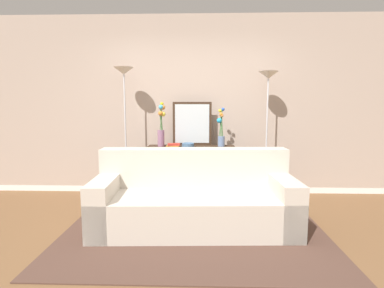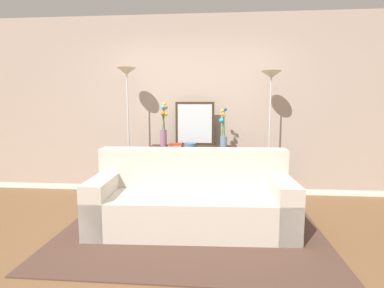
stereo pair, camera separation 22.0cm
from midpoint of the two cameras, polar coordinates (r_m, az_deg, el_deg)
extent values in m
cube|color=brown|center=(3.30, -1.25, -18.14)|extent=(16.00, 16.00, 0.02)
cube|color=white|center=(5.09, 1.16, -8.17)|extent=(12.00, 0.15, 0.09)
cube|color=#B29E8E|center=(4.90, 1.20, 7.57)|extent=(12.00, 0.14, 2.67)
cube|color=#51382D|center=(3.54, 1.63, -15.99)|extent=(2.87, 2.06, 0.01)
cube|color=beige|center=(3.56, 1.74, -12.33)|extent=(2.27, 0.99, 0.42)
cube|color=beige|center=(3.75, 1.84, -4.33)|extent=(2.24, 0.35, 0.46)
cube|color=beige|center=(3.68, -14.20, -10.41)|extent=(0.28, 0.90, 0.60)
cube|color=beige|center=(3.66, 17.82, -10.67)|extent=(0.28, 0.90, 0.60)
cube|color=#382619|center=(4.57, 1.63, -0.59)|extent=(1.29, 0.33, 0.03)
cube|color=#382619|center=(4.70, 1.60, -8.22)|extent=(1.19, 0.28, 0.01)
cube|color=#382619|center=(4.59, -6.29, -5.63)|extent=(0.05, 0.05, 0.76)
cube|color=#382619|center=(4.51, 9.42, -5.90)|extent=(0.05, 0.05, 0.76)
cube|color=#382619|center=(4.85, -5.64, -4.89)|extent=(0.05, 0.05, 0.76)
cube|color=#382619|center=(4.79, 9.17, -5.13)|extent=(0.05, 0.05, 0.76)
cylinder|color=silver|center=(4.81, -10.08, -9.67)|extent=(0.26, 0.26, 0.02)
cylinder|color=silver|center=(4.62, -10.33, 1.25)|extent=(0.02, 0.02, 1.81)
cone|color=silver|center=(4.62, -10.61, 13.10)|extent=(0.28, 0.28, 0.10)
cylinder|color=silver|center=(4.72, 15.06, -10.13)|extent=(0.26, 0.26, 0.02)
cylinder|color=silver|center=(4.54, 15.43, 0.58)|extent=(0.02, 0.02, 1.74)
cone|color=silver|center=(4.52, 15.84, 12.25)|extent=(0.28, 0.28, 0.10)
cube|color=#382619|center=(4.67, 1.87, 3.78)|extent=(0.59, 0.02, 0.65)
cube|color=silver|center=(4.66, 1.86, 3.77)|extent=(0.52, 0.01, 0.58)
cylinder|color=gray|center=(4.58, -3.95, 1.11)|extent=(0.10, 0.10, 0.24)
cylinder|color=#3D7538|center=(4.55, -3.81, 4.69)|extent=(0.02, 0.05, 0.33)
sphere|color=#C07631|center=(4.54, -3.59, 6.79)|extent=(0.07, 0.07, 0.07)
cylinder|color=#3D7538|center=(4.54, -3.97, 4.71)|extent=(0.02, 0.01, 0.34)
sphere|color=#43A7D2|center=(4.52, -3.96, 6.85)|extent=(0.07, 0.07, 0.07)
cylinder|color=#3D7538|center=(4.56, -3.79, 4.07)|extent=(0.01, 0.04, 0.23)
sphere|color=yellow|center=(4.55, -3.55, 5.54)|extent=(0.07, 0.07, 0.07)
cylinder|color=#3D7538|center=(4.57, -3.88, 5.00)|extent=(0.05, 0.03, 0.38)
sphere|color=gold|center=(4.58, -3.75, 7.40)|extent=(0.05, 0.05, 0.05)
cylinder|color=#3D7538|center=(4.55, -4.00, 4.14)|extent=(0.04, 0.01, 0.25)
sphere|color=orange|center=(4.52, -4.03, 5.69)|extent=(0.07, 0.07, 0.07)
cylinder|color=#6B84AD|center=(4.56, 7.23, 0.47)|extent=(0.10, 0.10, 0.15)
cylinder|color=#3D7538|center=(4.52, 7.40, 3.88)|extent=(0.03, 0.02, 0.39)
sphere|color=blue|center=(4.50, 7.59, 6.37)|extent=(0.05, 0.05, 0.05)
cylinder|color=#3D7538|center=(4.53, 7.10, 2.87)|extent=(0.02, 0.03, 0.23)
sphere|color=#26A6DD|center=(4.52, 6.88, 4.33)|extent=(0.07, 0.07, 0.07)
cylinder|color=#3D7538|center=(4.52, 7.30, 3.32)|extent=(0.04, 0.01, 0.31)
sphere|color=orange|center=(4.49, 7.37, 5.24)|extent=(0.05, 0.05, 0.05)
cylinder|color=#3D7538|center=(4.52, 7.24, 3.43)|extent=(0.03, 0.01, 0.32)
sphere|color=orange|center=(4.49, 7.22, 5.46)|extent=(0.05, 0.05, 0.05)
cylinder|color=#3D7538|center=(4.55, 7.17, 3.77)|extent=(0.05, 0.04, 0.37)
sphere|color=yellow|center=(4.56, 7.06, 6.13)|extent=(0.05, 0.05, 0.05)
cylinder|color=#4C7093|center=(4.48, 1.02, -0.26)|extent=(0.18, 0.18, 0.05)
torus|color=#4C7093|center=(4.47, 1.02, 0.10)|extent=(0.18, 0.18, 0.01)
cube|color=#B77F33|center=(4.53, -1.72, -0.36)|extent=(0.20, 0.14, 0.02)
cube|color=#BC3328|center=(4.53, -1.63, -0.06)|extent=(0.19, 0.14, 0.03)
cube|color=silver|center=(4.78, -4.57, -9.10)|extent=(0.04, 0.16, 0.11)
cube|color=slate|center=(4.78, -4.12, -9.20)|extent=(0.03, 0.16, 0.10)
cube|color=#1E7075|center=(4.77, -3.71, -9.07)|extent=(0.04, 0.16, 0.12)
cube|color=#BC3328|center=(4.76, -3.13, -9.14)|extent=(0.05, 0.18, 0.11)
cube|color=maroon|center=(4.76, -2.55, -9.21)|extent=(0.04, 0.15, 0.10)
cube|color=navy|center=(4.75, -2.10, -9.21)|extent=(0.03, 0.15, 0.11)
cube|color=tan|center=(4.75, -1.71, -9.11)|extent=(0.03, 0.16, 0.13)
cube|color=#2D2D33|center=(4.75, -1.17, -9.22)|extent=(0.05, 0.17, 0.11)
cube|color=#6B3360|center=(4.74, -0.49, -9.29)|extent=(0.06, 0.15, 0.10)
cube|color=#B77F33|center=(4.74, 0.08, -9.30)|extent=(0.03, 0.18, 0.10)
camera|label=1|loc=(0.11, -88.42, 0.21)|focal=28.85mm
camera|label=2|loc=(0.11, 91.58, -0.21)|focal=28.85mm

